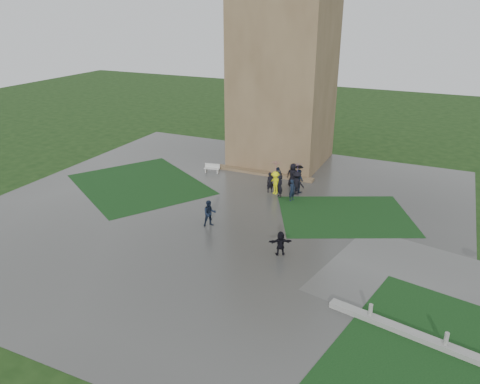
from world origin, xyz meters
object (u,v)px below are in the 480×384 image
at_px(tower, 284,64).
at_px(bench, 212,168).
at_px(pedestrian_near, 280,243).
at_px(pedestrian_mid, 210,213).

height_order(tower, bench, tower).
bearing_deg(bench, tower, 42.06).
xyz_separation_m(bench, pedestrian_near, (10.60, -11.30, 0.35)).
distance_m(bench, pedestrian_near, 15.49).
height_order(bench, pedestrian_mid, pedestrian_mid).
distance_m(tower, bench, 11.27).
xyz_separation_m(tower, bench, (-4.38, -5.87, -8.57)).
bearing_deg(pedestrian_mid, pedestrian_near, -58.12).
height_order(tower, pedestrian_mid, tower).
relative_size(bench, pedestrian_mid, 0.78).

